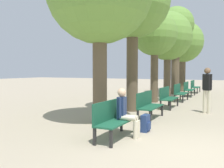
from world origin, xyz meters
name	(u,v)px	position (x,y,z in m)	size (l,w,h in m)	color
ground_plane	(187,152)	(0.00, 0.00, 0.00)	(80.00, 80.00, 0.00)	tan
bench_row_0	(113,117)	(-1.82, 0.30, 0.51)	(0.50, 1.54, 0.92)	#195138
bench_row_1	(148,104)	(-1.82, 3.04, 0.51)	(0.50, 1.54, 0.92)	#195138
bench_row_2	(167,96)	(-1.82, 5.78, 0.51)	(0.50, 1.54, 0.92)	#195138
bench_row_3	(180,92)	(-1.82, 8.52, 0.51)	(0.50, 1.54, 0.92)	#195138
bench_row_4	(188,88)	(-1.82, 11.27, 0.51)	(0.50, 1.54, 0.92)	#195138
bench_row_5	(194,86)	(-1.82, 14.01, 0.51)	(0.50, 1.54, 0.92)	#195138
tree_row_1	(132,2)	(-2.91, 4.31, 4.40)	(3.03, 3.03, 5.99)	brown
tree_row_2	(155,35)	(-2.91, 7.42, 3.49)	(2.31, 2.31, 4.72)	brown
tree_row_3	(168,37)	(-2.91, 10.18, 3.71)	(2.97, 2.97, 5.25)	brown
tree_row_4	(176,28)	(-2.91, 12.49, 4.61)	(2.48, 2.48, 6.07)	brown
tree_row_5	(182,42)	(-2.91, 14.99, 3.85)	(3.24, 3.24, 5.53)	brown
person_seated	(126,111)	(-1.58, 0.54, 0.65)	(0.57, 0.32, 1.22)	beige
backpack	(146,123)	(-1.31, 1.27, 0.22)	(0.21, 0.33, 0.46)	navy
pedestrian_mid	(207,87)	(-0.11, 5.07, 1.01)	(0.36, 0.28, 1.77)	beige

